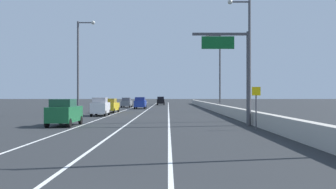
{
  "coord_description": "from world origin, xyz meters",
  "views": [
    {
      "loc": [
        1.42,
        -6.47,
        2.43
      ],
      "look_at": [
        1.36,
        45.25,
        2.5
      ],
      "focal_mm": 40.03,
      "sensor_mm": 36.0,
      "label": 1
    }
  ],
  "objects_px": {
    "overhead_sign_gantry": "(240,66)",
    "car_green_5": "(65,113)",
    "speed_advisory_sign": "(257,105)",
    "lamp_post_left_mid": "(80,62)",
    "car_black_0": "(161,101)",
    "lamp_post_right_second": "(247,52)",
    "lamp_post_right_third": "(219,68)",
    "car_white_1": "(101,107)",
    "car_blue_4": "(141,103)",
    "car_yellow_3": "(111,106)",
    "car_gray_2": "(127,103)"
  },
  "relations": [
    {
      "from": "overhead_sign_gantry",
      "to": "car_green_5",
      "type": "distance_m",
      "value": 14.35
    },
    {
      "from": "speed_advisory_sign",
      "to": "lamp_post_left_mid",
      "type": "bearing_deg",
      "value": 132.1
    },
    {
      "from": "car_black_0",
      "to": "lamp_post_left_mid",
      "type": "bearing_deg",
      "value": -100.48
    },
    {
      "from": "lamp_post_right_second",
      "to": "lamp_post_right_third",
      "type": "height_order",
      "value": "same"
    },
    {
      "from": "car_white_1",
      "to": "car_blue_4",
      "type": "relative_size",
      "value": 0.98
    },
    {
      "from": "lamp_post_right_third",
      "to": "lamp_post_left_mid",
      "type": "xyz_separation_m",
      "value": [
        -17.74,
        -9.59,
        0.0
      ]
    },
    {
      "from": "car_black_0",
      "to": "car_yellow_3",
      "type": "bearing_deg",
      "value": -98.84
    },
    {
      "from": "car_black_0",
      "to": "car_green_5",
      "type": "relative_size",
      "value": 1.05
    },
    {
      "from": "car_white_1",
      "to": "car_yellow_3",
      "type": "xyz_separation_m",
      "value": [
        -0.08,
        8.06,
        -0.09
      ]
    },
    {
      "from": "speed_advisory_sign",
      "to": "car_blue_4",
      "type": "distance_m",
      "value": 41.37
    },
    {
      "from": "car_white_1",
      "to": "car_blue_4",
      "type": "distance_m",
      "value": 22.52
    },
    {
      "from": "speed_advisory_sign",
      "to": "car_white_1",
      "type": "distance_m",
      "value": 22.47
    },
    {
      "from": "car_green_5",
      "to": "car_white_1",
      "type": "bearing_deg",
      "value": 88.87
    },
    {
      "from": "car_gray_2",
      "to": "car_green_5",
      "type": "relative_size",
      "value": 1.04
    },
    {
      "from": "car_gray_2",
      "to": "lamp_post_right_second",
      "type": "bearing_deg",
      "value": -68.34
    },
    {
      "from": "lamp_post_left_mid",
      "to": "lamp_post_right_second",
      "type": "bearing_deg",
      "value": -29.12
    },
    {
      "from": "lamp_post_right_second",
      "to": "lamp_post_left_mid",
      "type": "xyz_separation_m",
      "value": [
        -17.77,
        9.9,
        0.0
      ]
    },
    {
      "from": "lamp_post_left_mid",
      "to": "car_green_5",
      "type": "distance_m",
      "value": 16.08
    },
    {
      "from": "car_green_5",
      "to": "car_blue_4",
      "type": "bearing_deg",
      "value": 84.88
    },
    {
      "from": "car_green_5",
      "to": "car_yellow_3",
      "type": "bearing_deg",
      "value": 89.49
    },
    {
      "from": "car_black_0",
      "to": "car_green_5",
      "type": "xyz_separation_m",
      "value": [
        -6.38,
        -61.99,
        0.04
      ]
    },
    {
      "from": "car_black_0",
      "to": "car_gray_2",
      "type": "relative_size",
      "value": 1.01
    },
    {
      "from": "car_black_0",
      "to": "lamp_post_right_second",
      "type": "bearing_deg",
      "value": -80.94
    },
    {
      "from": "car_white_1",
      "to": "car_green_5",
      "type": "xyz_separation_m",
      "value": [
        -0.28,
        -14.15,
        -0.01
      ]
    },
    {
      "from": "lamp_post_right_third",
      "to": "car_green_5",
      "type": "xyz_separation_m",
      "value": [
        -15.43,
        -24.59,
        -5.34
      ]
    },
    {
      "from": "lamp_post_right_third",
      "to": "car_black_0",
      "type": "relative_size",
      "value": 2.53
    },
    {
      "from": "overhead_sign_gantry",
      "to": "speed_advisory_sign",
      "type": "relative_size",
      "value": 2.5
    },
    {
      "from": "overhead_sign_gantry",
      "to": "car_blue_4",
      "type": "xyz_separation_m",
      "value": [
        -10.59,
        36.08,
        -3.7
      ]
    },
    {
      "from": "car_blue_4",
      "to": "car_green_5",
      "type": "distance_m",
      "value": 36.62
    },
    {
      "from": "car_white_1",
      "to": "car_black_0",
      "type": "bearing_deg",
      "value": 82.73
    },
    {
      "from": "lamp_post_right_third",
      "to": "overhead_sign_gantry",
      "type": "bearing_deg",
      "value": -93.72
    },
    {
      "from": "lamp_post_left_mid",
      "to": "car_white_1",
      "type": "bearing_deg",
      "value": -18.03
    },
    {
      "from": "car_yellow_3",
      "to": "car_white_1",
      "type": "bearing_deg",
      "value": -89.42
    },
    {
      "from": "lamp_post_right_third",
      "to": "car_green_5",
      "type": "height_order",
      "value": "lamp_post_right_third"
    },
    {
      "from": "speed_advisory_sign",
      "to": "car_white_1",
      "type": "height_order",
      "value": "speed_advisory_sign"
    },
    {
      "from": "car_gray_2",
      "to": "car_green_5",
      "type": "height_order",
      "value": "car_green_5"
    },
    {
      "from": "car_black_0",
      "to": "car_yellow_3",
      "type": "relative_size",
      "value": 0.97
    },
    {
      "from": "lamp_post_right_second",
      "to": "lamp_post_right_third",
      "type": "distance_m",
      "value": 19.49
    },
    {
      "from": "lamp_post_right_third",
      "to": "car_black_0",
      "type": "distance_m",
      "value": 38.86
    },
    {
      "from": "overhead_sign_gantry",
      "to": "lamp_post_right_third",
      "type": "height_order",
      "value": "lamp_post_right_third"
    },
    {
      "from": "speed_advisory_sign",
      "to": "lamp_post_left_mid",
      "type": "height_order",
      "value": "lamp_post_left_mid"
    },
    {
      "from": "speed_advisory_sign",
      "to": "car_black_0",
      "type": "bearing_deg",
      "value": 96.91
    },
    {
      "from": "car_blue_4",
      "to": "overhead_sign_gantry",
      "type": "bearing_deg",
      "value": -73.64
    },
    {
      "from": "lamp_post_left_mid",
      "to": "car_gray_2",
      "type": "distance_m",
      "value": 29.47
    },
    {
      "from": "lamp_post_right_second",
      "to": "lamp_post_right_third",
      "type": "xyz_separation_m",
      "value": [
        -0.02,
        19.49,
        0.0
      ]
    },
    {
      "from": "car_gray_2",
      "to": "car_yellow_3",
      "type": "bearing_deg",
      "value": -89.63
    },
    {
      "from": "lamp_post_right_third",
      "to": "car_gray_2",
      "type": "relative_size",
      "value": 2.55
    },
    {
      "from": "overhead_sign_gantry",
      "to": "lamp_post_right_second",
      "type": "relative_size",
      "value": 0.67
    },
    {
      "from": "car_white_1",
      "to": "car_yellow_3",
      "type": "distance_m",
      "value": 8.06
    },
    {
      "from": "lamp_post_right_third",
      "to": "car_yellow_3",
      "type": "bearing_deg",
      "value": -171.15
    }
  ]
}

